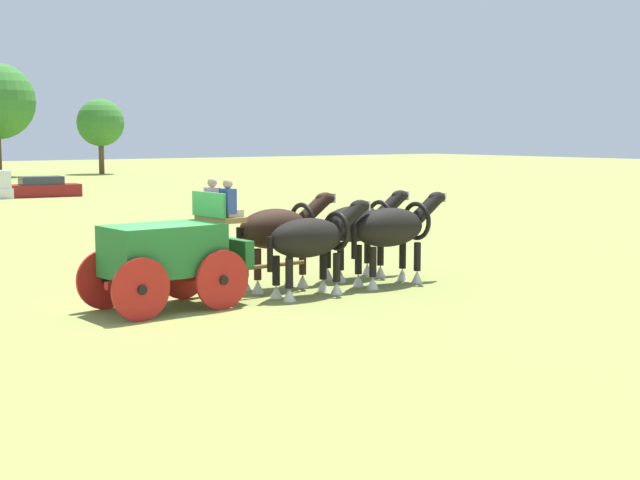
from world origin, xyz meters
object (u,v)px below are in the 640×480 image
at_px(show_wagon, 169,251).
at_px(draft_horse_lead_off, 392,229).
at_px(draft_horse_rear_near, 278,231).
at_px(draft_horse_rear_off, 311,240).
at_px(draft_horse_lead_near, 358,226).
at_px(parked_vehicle_f, 44,188).

relative_size(show_wagon, draft_horse_lead_off, 1.70).
height_order(draft_horse_rear_near, draft_horse_lead_off, draft_horse_rear_near).
height_order(draft_horse_rear_off, draft_horse_lead_off, draft_horse_lead_off).
xyz_separation_m(draft_horse_rear_off, draft_horse_lead_near, (2.52, 1.44, 0.06)).
bearing_deg(draft_horse_rear_off, show_wagon, 172.21).
xyz_separation_m(show_wagon, draft_horse_lead_off, (6.02, -0.33, 0.15)).
xyz_separation_m(draft_horse_lead_near, draft_horse_lead_off, (0.06, -1.30, 0.02)).
relative_size(draft_horse_rear_near, parked_vehicle_f, 0.70).
height_order(draft_horse_rear_near, draft_horse_rear_off, draft_horse_rear_near).
bearing_deg(draft_horse_lead_off, draft_horse_lead_near, 92.81).
bearing_deg(draft_horse_lead_near, draft_horse_rear_near, -176.97).
xyz_separation_m(draft_horse_rear_near, draft_horse_lead_off, (2.66, -1.16, -0.02)).
bearing_deg(draft_horse_rear_near, draft_horse_rear_off, -86.57).
height_order(show_wagon, draft_horse_lead_off, show_wagon).
xyz_separation_m(show_wagon, parked_vehicle_f, (9.83, 36.57, -0.72)).
bearing_deg(parked_vehicle_f, show_wagon, -105.05).
distance_m(draft_horse_rear_off, draft_horse_lead_off, 2.59).
distance_m(draft_horse_rear_off, parked_vehicle_f, 37.60).
distance_m(draft_horse_lead_near, parked_vehicle_f, 35.83).
relative_size(show_wagon, draft_horse_lead_near, 1.80).
bearing_deg(draft_horse_lead_near, draft_horse_rear_off, -150.36).
height_order(draft_horse_lead_near, parked_vehicle_f, draft_horse_lead_near).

